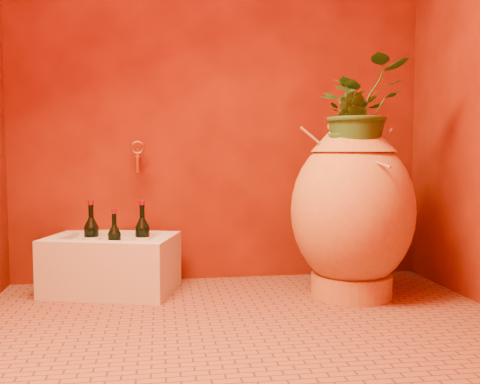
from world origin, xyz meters
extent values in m
plane|color=brown|center=(0.00, 0.00, 0.00)|extent=(2.50, 2.50, 0.00)
cube|color=#520F04|center=(0.00, 1.00, 1.25)|extent=(2.50, 0.02, 2.50)
cylinder|color=#C07036|center=(0.65, 0.47, 0.06)|extent=(0.46, 0.46, 0.12)
ellipsoid|color=#C07036|center=(0.65, 0.47, 0.46)|extent=(0.70, 0.70, 0.82)
cone|color=#C07036|center=(0.65, 0.47, 0.84)|extent=(0.48, 0.48, 0.12)
torus|color=#C07036|center=(0.65, 0.47, 0.91)|extent=(0.30, 0.30, 0.05)
cylinder|color=olive|center=(0.57, 0.42, 0.73)|extent=(0.43, 0.14, 0.38)
cylinder|color=olive|center=(0.63, 0.35, 0.76)|extent=(0.18, 0.42, 0.13)
cylinder|color=olive|center=(0.75, 0.39, 0.78)|extent=(0.27, 0.23, 0.25)
cube|color=beige|center=(-0.64, 0.75, 0.14)|extent=(0.78, 0.63, 0.28)
cube|color=beige|center=(-0.64, 0.94, 0.30)|extent=(0.68, 0.27, 0.03)
cube|color=beige|center=(-0.64, 0.56, 0.30)|extent=(0.68, 0.27, 0.03)
cube|color=beige|center=(-0.94, 0.75, 0.30)|extent=(0.16, 0.30, 0.03)
cube|color=beige|center=(-0.34, 0.75, 0.30)|extent=(0.16, 0.30, 0.03)
cylinder|color=black|center=(-0.47, 0.72, 0.27)|extent=(0.08, 0.08, 0.19)
cone|color=black|center=(-0.47, 0.72, 0.39)|extent=(0.08, 0.08, 0.05)
cylinder|color=black|center=(-0.47, 0.72, 0.45)|extent=(0.03, 0.03, 0.07)
cylinder|color=maroon|center=(-0.47, 0.72, 0.50)|extent=(0.03, 0.03, 0.03)
cylinder|color=silver|center=(-0.47, 0.72, 0.27)|extent=(0.08, 0.08, 0.08)
cylinder|color=black|center=(-0.75, 0.77, 0.27)|extent=(0.08, 0.08, 0.19)
cone|color=black|center=(-0.75, 0.77, 0.39)|extent=(0.08, 0.08, 0.05)
cylinder|color=black|center=(-0.75, 0.77, 0.45)|extent=(0.03, 0.03, 0.07)
cylinder|color=maroon|center=(-0.75, 0.77, 0.50)|extent=(0.03, 0.03, 0.03)
cylinder|color=silver|center=(-0.75, 0.77, 0.27)|extent=(0.08, 0.08, 0.08)
cylinder|color=black|center=(-0.62, 0.66, 0.26)|extent=(0.07, 0.07, 0.17)
cone|color=black|center=(-0.62, 0.66, 0.36)|extent=(0.07, 0.07, 0.05)
cylinder|color=black|center=(-0.62, 0.66, 0.42)|extent=(0.02, 0.02, 0.06)
cylinder|color=maroon|center=(-0.62, 0.66, 0.46)|extent=(0.03, 0.03, 0.02)
cylinder|color=silver|center=(-0.62, 0.66, 0.26)|extent=(0.07, 0.07, 0.07)
cylinder|color=#AF6A28|center=(-0.50, 0.92, 0.75)|extent=(0.03, 0.15, 0.03)
cylinder|color=#AF6A28|center=(-0.50, 0.85, 0.71)|extent=(0.02, 0.02, 0.09)
torus|color=#AF6A28|center=(-0.50, 0.92, 0.81)|extent=(0.08, 0.01, 0.08)
cylinder|color=#AF6A28|center=(-0.50, 0.92, 0.78)|extent=(0.01, 0.01, 0.06)
imported|color=#254F1C|center=(0.66, 0.44, 1.00)|extent=(0.56, 0.52, 0.52)
imported|color=#254F1C|center=(0.59, 0.41, 0.90)|extent=(0.25, 0.24, 0.36)
camera|label=1|loc=(-0.37, -2.26, 0.77)|focal=40.00mm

